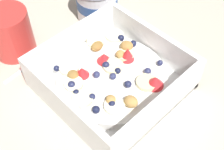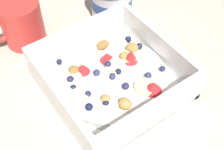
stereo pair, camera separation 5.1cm
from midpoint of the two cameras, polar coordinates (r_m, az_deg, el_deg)
The scene contains 5 objects.
ground_plane at distance 0.52m, azimuth 1.74°, elevation -4.04°, with size 2.40×2.40×0.00m, color beige.
fruit_bowl at distance 0.52m, azimuth 2.84°, elevation -0.65°, with size 0.22×0.22×0.07m.
spoon at distance 0.61m, azimuth -6.87°, elevation 6.66°, with size 0.04×0.17×0.01m.
yogurt_cup at distance 0.64m, azimuth 2.24°, elevation 13.79°, with size 0.09×0.09×0.08m.
coffee_mug at distance 0.60m, azimuth -14.55°, elevation 9.42°, with size 0.08×0.11×0.09m.
Camera 2 is at (0.25, -0.17, 0.43)m, focal length 48.19 mm.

